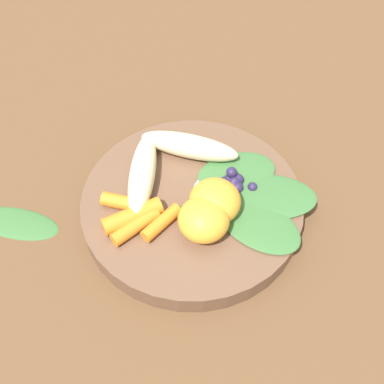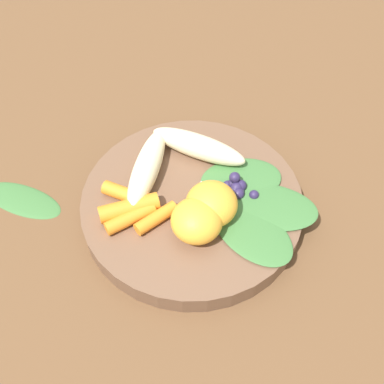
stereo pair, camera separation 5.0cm
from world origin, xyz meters
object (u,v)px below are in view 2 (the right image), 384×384
at_px(bowl, 192,204).
at_px(banana_peeled_right, 198,146).
at_px(kale_leaf_stray, 22,199).
at_px(orange_segment_near, 211,204).
at_px(banana_peeled_left, 147,167).

xyz_separation_m(bowl, banana_peeled_right, (0.04, -0.05, 0.03)).
distance_m(banana_peeled_right, kale_leaf_stray, 0.22).
distance_m(banana_peeled_right, orange_segment_near, 0.09).
bearing_deg(bowl, banana_peeled_left, 17.44).
bearing_deg(banana_peeled_left, banana_peeled_right, 132.09).
relative_size(banana_peeled_left, orange_segment_near, 2.15).
xyz_separation_m(bowl, banana_peeled_left, (0.06, 0.02, 0.03)).
bearing_deg(banana_peeled_left, orange_segment_near, 64.32).
bearing_deg(kale_leaf_stray, banana_peeled_left, -150.83).
bearing_deg(kale_leaf_stray, bowl, -161.49).
height_order(orange_segment_near, kale_leaf_stray, orange_segment_near).
distance_m(bowl, banana_peeled_left, 0.07).
xyz_separation_m(banana_peeled_left, orange_segment_near, (-0.09, -0.02, 0.01)).
xyz_separation_m(banana_peeled_left, banana_peeled_right, (-0.01, -0.07, 0.00)).
distance_m(bowl, banana_peeled_right, 0.07).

